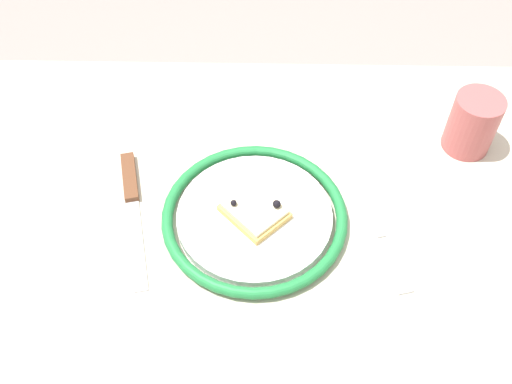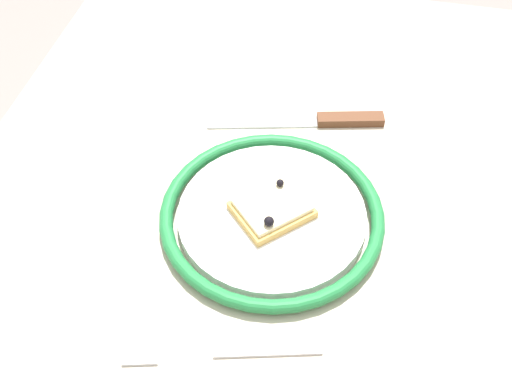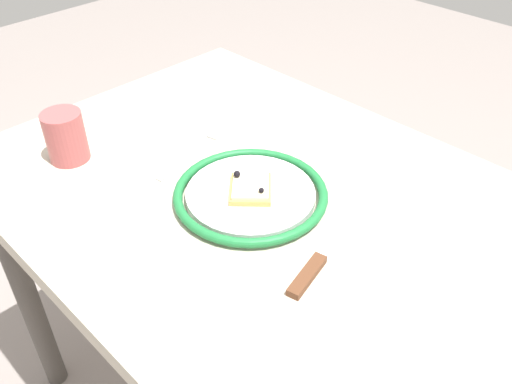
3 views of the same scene
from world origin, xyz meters
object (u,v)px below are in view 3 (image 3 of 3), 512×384
object	(u,v)px
plate	(251,194)
cup	(66,137)
pizza_slice_near	(249,187)
knife	(317,262)
dining_table	(261,230)
fork	(193,153)

from	to	relation	value
plate	cup	xyz separation A→B (m)	(-0.33, -0.15, 0.04)
pizza_slice_near	knife	distance (m)	0.19
pizza_slice_near	dining_table	bearing A→B (deg)	83.72
knife	fork	distance (m)	0.36
plate	pizza_slice_near	world-z (taller)	pizza_slice_near
dining_table	fork	distance (m)	0.20
plate	dining_table	bearing A→B (deg)	90.23
pizza_slice_near	knife	bearing A→B (deg)	-12.24
pizza_slice_near	cup	world-z (taller)	cup
knife	fork	xyz separation A→B (m)	(-0.36, 0.06, -0.00)
fork	cup	size ratio (longest dim) A/B	2.07
plate	pizza_slice_near	bearing A→B (deg)	-176.56
cup	fork	bearing A→B (deg)	48.79
plate	fork	bearing A→B (deg)	174.01
pizza_slice_near	cup	distance (m)	0.36
plate	cup	distance (m)	0.37
dining_table	plate	bearing A→B (deg)	-89.77
dining_table	pizza_slice_near	size ratio (longest dim) A/B	9.58
pizza_slice_near	cup	xyz separation A→B (m)	(-0.33, -0.15, 0.02)
pizza_slice_near	cup	bearing A→B (deg)	-154.70
dining_table	pizza_slice_near	world-z (taller)	pizza_slice_near
fork	cup	xyz separation A→B (m)	(-0.15, -0.17, 0.05)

